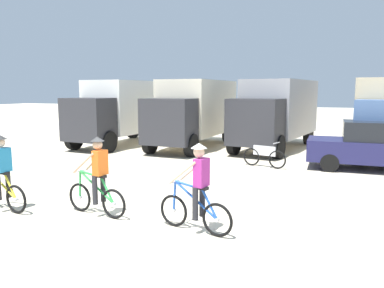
{
  "coord_description": "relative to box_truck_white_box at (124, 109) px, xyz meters",
  "views": [
    {
      "loc": [
        3.78,
        -7.44,
        2.84
      ],
      "look_at": [
        -0.32,
        4.04,
        1.1
      ],
      "focal_mm": 35.12,
      "sensor_mm": 36.0,
      "label": 1
    }
  ],
  "objects": [
    {
      "name": "ground_plane",
      "position": [
        6.34,
        -10.17,
        -1.87
      ],
      "size": [
        120.0,
        120.0,
        0.0
      ],
      "primitive_type": "plane",
      "color": "beige"
    },
    {
      "name": "box_truck_white_box",
      "position": [
        0.0,
        0.0,
        0.0
      ],
      "size": [
        3.01,
        6.95,
        3.35
      ],
      "color": "white",
      "rests_on": "ground"
    },
    {
      "name": "box_truck_cream_rv",
      "position": [
        3.89,
        0.23,
        0.0
      ],
      "size": [
        2.82,
        6.89,
        3.35
      ],
      "color": "beige",
      "rests_on": "ground"
    },
    {
      "name": "box_truck_grey_hauler",
      "position": [
        7.85,
        1.09,
        0.0
      ],
      "size": [
        3.59,
        7.07,
        3.35
      ],
      "color": "#9E9EA3",
      "rests_on": "ground"
    },
    {
      "name": "sedan_parked",
      "position": [
        11.68,
        -3.01,
        -0.99
      ],
      "size": [
        4.22,
        1.82,
        1.76
      ],
      "color": "#1E1E4C",
      "rests_on": "ground"
    },
    {
      "name": "cyclist_orange_shirt",
      "position": [
        2.98,
        -10.98,
        -1.03
      ],
      "size": [
        1.72,
        0.53,
        1.82
      ],
      "color": "black",
      "rests_on": "ground"
    },
    {
      "name": "cyclist_cowboy_hat",
      "position": [
        5.31,
        -10.51,
        -1.03
      ],
      "size": [
        1.71,
        0.55,
        1.82
      ],
      "color": "black",
      "rests_on": "ground"
    },
    {
      "name": "cyclist_near_camera",
      "position": [
        7.77,
        -10.72,
        -1.03
      ],
      "size": [
        1.7,
        0.6,
        1.82
      ],
      "color": "black",
      "rests_on": "ground"
    },
    {
      "name": "bicycle_spare",
      "position": [
        8.03,
        -3.73,
        -1.48
      ],
      "size": [
        1.67,
        0.67,
        0.97
      ],
      "color": "black",
      "rests_on": "ground"
    }
  ]
}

